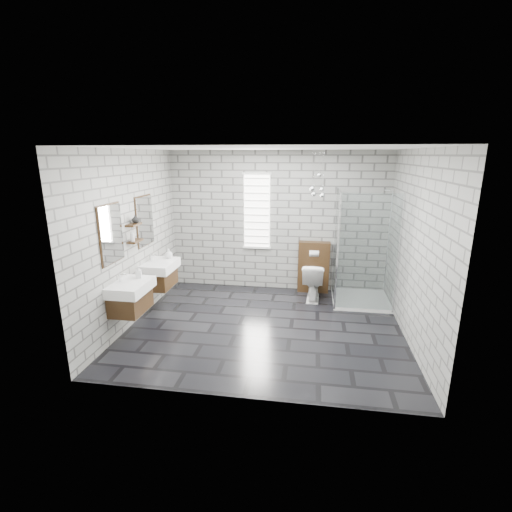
% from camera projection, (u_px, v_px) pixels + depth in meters
% --- Properties ---
extents(floor, '(4.20, 3.60, 0.02)m').
position_uv_depth(floor, '(265.00, 327.00, 5.84)').
color(floor, black).
rests_on(floor, ground).
extents(ceiling, '(4.20, 3.60, 0.02)m').
position_uv_depth(ceiling, '(266.00, 147.00, 5.11)').
color(ceiling, white).
rests_on(ceiling, wall_back).
extents(wall_back, '(4.20, 0.02, 2.70)m').
position_uv_depth(wall_back, '(277.00, 222.00, 7.20)').
color(wall_back, '#999994').
rests_on(wall_back, floor).
extents(wall_front, '(4.20, 0.02, 2.70)m').
position_uv_depth(wall_front, '(243.00, 284.00, 3.75)').
color(wall_front, '#999994').
rests_on(wall_front, floor).
extents(wall_left, '(0.02, 3.60, 2.70)m').
position_uv_depth(wall_left, '(132.00, 238.00, 5.78)').
color(wall_left, '#999994').
rests_on(wall_left, floor).
extents(wall_right, '(0.02, 3.60, 2.70)m').
position_uv_depth(wall_right, '(415.00, 248.00, 5.17)').
color(wall_right, '#999994').
rests_on(wall_right, floor).
extents(vanity_left, '(0.47, 0.70, 1.57)m').
position_uv_depth(vanity_left, '(128.00, 288.00, 5.33)').
color(vanity_left, '#3C2612').
rests_on(vanity_left, wall_left).
extents(vanity_right, '(0.47, 0.70, 1.57)m').
position_uv_depth(vanity_right, '(158.00, 267.00, 6.34)').
color(vanity_right, '#3C2612').
rests_on(vanity_right, wall_left).
extents(shelf_lower, '(0.14, 0.30, 0.03)m').
position_uv_depth(shelf_lower, '(135.00, 241.00, 5.73)').
color(shelf_lower, '#3C2612').
rests_on(shelf_lower, wall_left).
extents(shelf_upper, '(0.14, 0.30, 0.03)m').
position_uv_depth(shelf_upper, '(134.00, 225.00, 5.66)').
color(shelf_upper, '#3C2612').
rests_on(shelf_upper, wall_left).
extents(window, '(0.56, 0.05, 1.48)m').
position_uv_depth(window, '(257.00, 211.00, 7.18)').
color(window, white).
rests_on(window, wall_back).
extents(cistern_panel, '(0.60, 0.20, 1.00)m').
position_uv_depth(cistern_panel, '(313.00, 267.00, 7.21)').
color(cistern_panel, '#3C2612').
rests_on(cistern_panel, floor).
extents(flush_plate, '(0.18, 0.01, 0.12)m').
position_uv_depth(flush_plate, '(314.00, 253.00, 7.03)').
color(flush_plate, silver).
rests_on(flush_plate, cistern_panel).
extents(shower_enclosure, '(1.00, 1.00, 2.03)m').
position_uv_depth(shower_enclosure, '(357.00, 277.00, 6.61)').
color(shower_enclosure, white).
rests_on(shower_enclosure, floor).
extents(pendant_cluster, '(0.27, 0.24, 0.82)m').
position_uv_depth(pendant_cluster, '(318.00, 188.00, 6.49)').
color(pendant_cluster, silver).
rests_on(pendant_cluster, ceiling).
extents(toilet, '(0.42, 0.70, 0.69)m').
position_uv_depth(toilet, '(313.00, 281.00, 6.87)').
color(toilet, white).
rests_on(toilet, floor).
extents(soap_bottle_a, '(0.11, 0.11, 0.18)m').
position_uv_depth(soap_bottle_a, '(138.00, 272.00, 5.46)').
color(soap_bottle_a, '#B2B2B2').
rests_on(soap_bottle_a, vanity_left).
extents(soap_bottle_b, '(0.16, 0.16, 0.17)m').
position_uv_depth(soap_bottle_b, '(169.00, 253.00, 6.51)').
color(soap_bottle_b, '#B2B2B2').
rests_on(soap_bottle_b, vanity_right).
extents(soap_bottle_c, '(0.07, 0.07, 0.18)m').
position_uv_depth(soap_bottle_c, '(132.00, 236.00, 5.61)').
color(soap_bottle_c, '#B2B2B2').
rests_on(soap_bottle_c, shelf_lower).
extents(vase, '(0.13, 0.13, 0.12)m').
position_uv_depth(vase, '(135.00, 219.00, 5.69)').
color(vase, '#B2B2B2').
rests_on(vase, shelf_upper).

